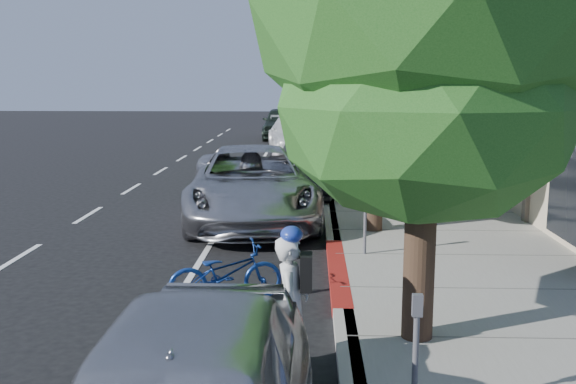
{
  "coord_description": "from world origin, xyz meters",
  "views": [
    {
      "loc": [
        -0.48,
        -9.92,
        3.44
      ],
      "look_at": [
        -0.91,
        1.94,
        1.35
      ],
      "focal_mm": 40.0,
      "sensor_mm": 36.0,
      "label": 1
    }
  ],
  "objects_px": {
    "street_tree_2": "(357,60)",
    "bicycle": "(226,273)",
    "silver_suv": "(252,184)",
    "pedestrian": "(399,172)",
    "street_tree_4": "(340,51)",
    "dark_sedan": "(311,170)",
    "cyclist": "(292,305)",
    "street_tree_1": "(378,21)",
    "dark_suv_far": "(282,123)",
    "street_tree_3": "(347,54)",
    "white_pickup": "(296,135)",
    "street_tree_0": "(428,14)",
    "street_tree_5": "(336,67)"
  },
  "relations": [
    {
      "from": "street_tree_2",
      "to": "bicycle",
      "type": "bearing_deg",
      "value": -104.59
    },
    {
      "from": "silver_suv",
      "to": "bicycle",
      "type": "bearing_deg",
      "value": -94.61
    },
    {
      "from": "bicycle",
      "to": "pedestrian",
      "type": "height_order",
      "value": "pedestrian"
    },
    {
      "from": "street_tree_2",
      "to": "silver_suv",
      "type": "relative_size",
      "value": 1.04
    },
    {
      "from": "street_tree_4",
      "to": "silver_suv",
      "type": "relative_size",
      "value": 1.19
    },
    {
      "from": "bicycle",
      "to": "dark_sedan",
      "type": "height_order",
      "value": "dark_sedan"
    },
    {
      "from": "cyclist",
      "to": "bicycle",
      "type": "height_order",
      "value": "cyclist"
    },
    {
      "from": "street_tree_1",
      "to": "street_tree_2",
      "type": "xyz_separation_m",
      "value": [
        -0.0,
        6.0,
        -0.62
      ]
    },
    {
      "from": "dark_suv_far",
      "to": "street_tree_3",
      "type": "bearing_deg",
      "value": -76.06
    },
    {
      "from": "pedestrian",
      "to": "bicycle",
      "type": "bearing_deg",
      "value": 17.7
    },
    {
      "from": "white_pickup",
      "to": "dark_suv_far",
      "type": "height_order",
      "value": "dark_suv_far"
    },
    {
      "from": "street_tree_0",
      "to": "silver_suv",
      "type": "bearing_deg",
      "value": 110.72
    },
    {
      "from": "street_tree_1",
      "to": "white_pickup",
      "type": "bearing_deg",
      "value": 97.49
    },
    {
      "from": "street_tree_4",
      "to": "white_pickup",
      "type": "height_order",
      "value": "street_tree_4"
    },
    {
      "from": "white_pickup",
      "to": "pedestrian",
      "type": "xyz_separation_m",
      "value": [
        2.95,
        -14.04,
        0.29
      ]
    },
    {
      "from": "street_tree_2",
      "to": "street_tree_4",
      "type": "xyz_separation_m",
      "value": [
        0.0,
        12.0,
        0.78
      ]
    },
    {
      "from": "street_tree_1",
      "to": "street_tree_0",
      "type": "bearing_deg",
      "value": -90.0
    },
    {
      "from": "street_tree_1",
      "to": "bicycle",
      "type": "relative_size",
      "value": 4.15
    },
    {
      "from": "cyclist",
      "to": "bicycle",
      "type": "relative_size",
      "value": 0.92
    },
    {
      "from": "street_tree_0",
      "to": "dark_sedan",
      "type": "bearing_deg",
      "value": 97.15
    },
    {
      "from": "cyclist",
      "to": "white_pickup",
      "type": "distance_m",
      "value": 22.9
    },
    {
      "from": "street_tree_3",
      "to": "street_tree_4",
      "type": "distance_m",
      "value": 6.01
    },
    {
      "from": "street_tree_0",
      "to": "dark_sedan",
      "type": "distance_m",
      "value": 11.77
    },
    {
      "from": "street_tree_1",
      "to": "dark_suv_far",
      "type": "height_order",
      "value": "street_tree_1"
    },
    {
      "from": "dark_sedan",
      "to": "street_tree_1",
      "type": "bearing_deg",
      "value": -68.38
    },
    {
      "from": "street_tree_5",
      "to": "dark_suv_far",
      "type": "bearing_deg",
      "value": -172.83
    },
    {
      "from": "silver_suv",
      "to": "white_pickup",
      "type": "height_order",
      "value": "silver_suv"
    },
    {
      "from": "street_tree_2",
      "to": "white_pickup",
      "type": "height_order",
      "value": "street_tree_2"
    },
    {
      "from": "street_tree_5",
      "to": "cyclist",
      "type": "xyz_separation_m",
      "value": [
        -1.6,
        -30.74,
        -3.31
      ]
    },
    {
      "from": "street_tree_0",
      "to": "pedestrian",
      "type": "bearing_deg",
      "value": 84.2
    },
    {
      "from": "dark_suv_far",
      "to": "street_tree_1",
      "type": "bearing_deg",
      "value": -83.53
    },
    {
      "from": "street_tree_4",
      "to": "white_pickup",
      "type": "distance_m",
      "value": 4.85
    },
    {
      "from": "street_tree_3",
      "to": "dark_sedan",
      "type": "bearing_deg",
      "value": -101.58
    },
    {
      "from": "street_tree_1",
      "to": "street_tree_3",
      "type": "relative_size",
      "value": 1.05
    },
    {
      "from": "street_tree_5",
      "to": "bicycle",
      "type": "bearing_deg",
      "value": -95.44
    },
    {
      "from": "bicycle",
      "to": "white_pickup",
      "type": "height_order",
      "value": "white_pickup"
    },
    {
      "from": "street_tree_3",
      "to": "bicycle",
      "type": "relative_size",
      "value": 3.97
    },
    {
      "from": "pedestrian",
      "to": "street_tree_4",
      "type": "bearing_deg",
      "value": -130.77
    },
    {
      "from": "street_tree_2",
      "to": "street_tree_3",
      "type": "height_order",
      "value": "street_tree_3"
    },
    {
      "from": "cyclist",
      "to": "dark_sedan",
      "type": "height_order",
      "value": "cyclist"
    },
    {
      "from": "street_tree_0",
      "to": "street_tree_5",
      "type": "xyz_separation_m",
      "value": [
        -0.0,
        30.0,
        -0.06
      ]
    },
    {
      "from": "street_tree_0",
      "to": "bicycle",
      "type": "height_order",
      "value": "street_tree_0"
    },
    {
      "from": "street_tree_0",
      "to": "white_pickup",
      "type": "height_order",
      "value": "street_tree_0"
    },
    {
      "from": "street_tree_5",
      "to": "bicycle",
      "type": "distance_m",
      "value": 28.73
    },
    {
      "from": "street_tree_0",
      "to": "dark_sedan",
      "type": "height_order",
      "value": "street_tree_0"
    },
    {
      "from": "pedestrian",
      "to": "silver_suv",
      "type": "bearing_deg",
      "value": -34.34
    },
    {
      "from": "street_tree_3",
      "to": "cyclist",
      "type": "height_order",
      "value": "street_tree_3"
    },
    {
      "from": "street_tree_0",
      "to": "dark_suv_far",
      "type": "xyz_separation_m",
      "value": [
        -3.1,
        29.61,
        -3.28
      ]
    },
    {
      "from": "street_tree_1",
      "to": "street_tree_4",
      "type": "relative_size",
      "value": 0.96
    },
    {
      "from": "street_tree_2",
      "to": "street_tree_3",
      "type": "bearing_deg",
      "value": 90.0
    }
  ]
}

